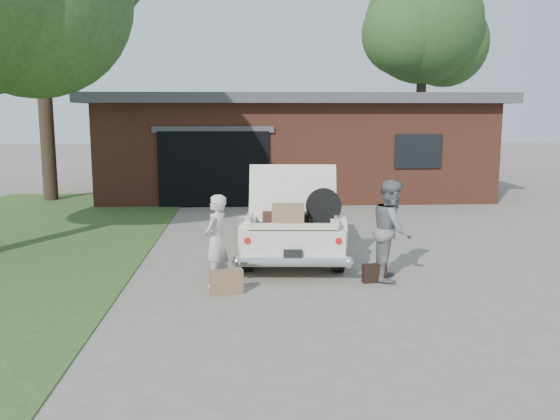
{
  "coord_description": "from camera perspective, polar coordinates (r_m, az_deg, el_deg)",
  "views": [
    {
      "loc": [
        -0.56,
        -9.24,
        2.72
      ],
      "look_at": [
        0.0,
        0.6,
        1.1
      ],
      "focal_mm": 38.0,
      "sensor_mm": 36.0,
      "label": 1
    }
  ],
  "objects": [
    {
      "name": "grass_strip",
      "position": [
        13.47,
        -24.73,
        -3.14
      ],
      "size": [
        6.0,
        16.0,
        0.02
      ],
      "primitive_type": "cube",
      "color": "#2D4C1E",
      "rests_on": "ground"
    },
    {
      "name": "ground",
      "position": [
        9.65,
        0.2,
        -7.04
      ],
      "size": [
        90.0,
        90.0,
        0.0
      ],
      "primitive_type": "plane",
      "color": "gray",
      "rests_on": "ground"
    },
    {
      "name": "suitcase_right",
      "position": [
        9.77,
        9.07,
        -6.02
      ],
      "size": [
        0.41,
        0.2,
        0.31
      ],
      "primitive_type": "cube",
      "rotation": [
        0.0,
        0.0,
        0.18
      ],
      "color": "black",
      "rests_on": "ground"
    },
    {
      "name": "woman_left",
      "position": [
        9.4,
        -6.17,
        -2.93
      ],
      "size": [
        0.53,
        0.63,
        1.46
      ],
      "primitive_type": "imported",
      "rotation": [
        0.0,
        0.0,
        -1.98
      ],
      "color": "beige",
      "rests_on": "ground"
    },
    {
      "name": "house",
      "position": [
        20.8,
        1.0,
        6.44
      ],
      "size": [
        12.8,
        7.8,
        3.3
      ],
      "color": "brown",
      "rests_on": "ground"
    },
    {
      "name": "sedan",
      "position": [
        11.65,
        1.19,
        -0.78
      ],
      "size": [
        2.09,
        4.7,
        1.83
      ],
      "rotation": [
        0.0,
        0.0,
        -0.07
      ],
      "color": "silver",
      "rests_on": "ground"
    },
    {
      "name": "woman_right",
      "position": [
        9.86,
        10.72,
        -1.87
      ],
      "size": [
        0.82,
        0.94,
        1.66
      ],
      "primitive_type": "imported",
      "rotation": [
        0.0,
        0.0,
        1.31
      ],
      "color": "slate",
      "rests_on": "ground"
    },
    {
      "name": "suitcase_left",
      "position": [
        9.06,
        -5.17,
        -6.92
      ],
      "size": [
        0.51,
        0.26,
        0.38
      ],
      "primitive_type": "cube",
      "rotation": [
        0.0,
        0.0,
        0.23
      ],
      "color": "olive",
      "rests_on": "ground"
    },
    {
      "name": "tree_right",
      "position": [
        28.14,
        13.79,
        16.39
      ],
      "size": [
        6.0,
        5.22,
        9.2
      ],
      "color": "#38281E",
      "rests_on": "ground"
    }
  ]
}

